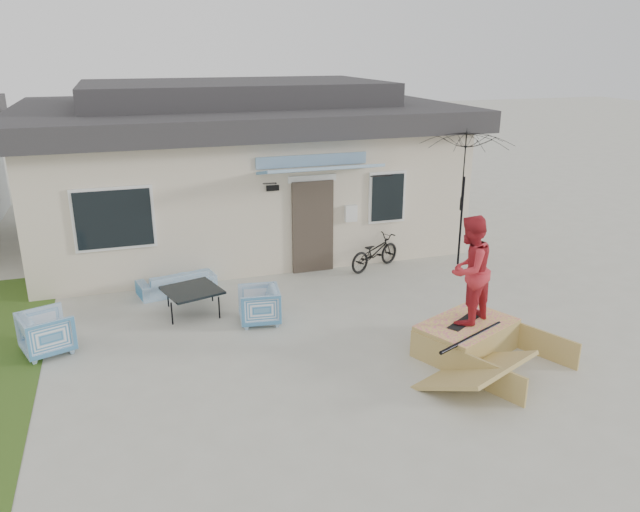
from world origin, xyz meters
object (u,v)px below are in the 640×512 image
object	(u,v)px
armchair_left	(46,331)
skateboard	(465,321)
skater	(469,268)
patio_umbrella	(463,192)
armchair_right	(259,304)
skate_ramp	(466,337)
coffee_table	(193,301)
loveseat	(176,278)
bicycle	(375,248)

from	to	relation	value
armchair_left	skateboard	distance (m)	6.99
armchair_left	skater	world-z (taller)	skater
patio_umbrella	armchair_right	bearing A→B (deg)	-161.81
skate_ramp	skater	distance (m)	1.23
coffee_table	skater	bearing A→B (deg)	-36.15
patio_umbrella	coffee_table	bearing A→B (deg)	-172.21
loveseat	bicycle	bearing A→B (deg)	169.00
loveseat	bicycle	distance (m)	4.51
coffee_table	patio_umbrella	xyz separation A→B (m)	(6.31, 0.86, 1.51)
armchair_left	bicycle	world-z (taller)	bicycle
coffee_table	bicycle	world-z (taller)	bicycle
skateboard	skater	xyz separation A→B (m)	(0.00, -0.00, 0.93)
bicycle	loveseat	bearing A→B (deg)	65.98
armchair_right	skateboard	world-z (taller)	armchair_right
loveseat	armchair_left	world-z (taller)	armchair_left
coffee_table	patio_umbrella	distance (m)	6.54
coffee_table	skateboard	size ratio (longest dim) A/B	1.15
skate_ramp	skateboard	distance (m)	0.30
patio_umbrella	skater	xyz separation A→B (m)	(-2.17, -3.89, -0.26)
bicycle	armchair_left	bearing A→B (deg)	82.40
armchair_right	patio_umbrella	size ratio (longest dim) A/B	0.34
bicycle	skate_ramp	xyz separation A→B (m)	(-0.15, -4.29, -0.22)
bicycle	patio_umbrella	bearing A→B (deg)	-124.87
loveseat	patio_umbrella	world-z (taller)	patio_umbrella
armchair_right	skate_ramp	xyz separation A→B (m)	(3.04, -2.23, -0.11)
coffee_table	patio_umbrella	world-z (taller)	patio_umbrella
loveseat	coffee_table	bearing A→B (deg)	87.74
skateboard	skater	size ratio (longest dim) A/B	0.47
skate_ramp	patio_umbrella	bearing A→B (deg)	37.43
armchair_right	skateboard	distance (m)	3.73
armchair_right	coffee_table	bearing A→B (deg)	-119.85
armchair_left	loveseat	bearing A→B (deg)	-68.27
armchair_right	skateboard	bearing A→B (deg)	61.24
armchair_right	skate_ramp	distance (m)	3.77
bicycle	skater	bearing A→B (deg)	152.90
coffee_table	loveseat	bearing A→B (deg)	99.51
loveseat	skater	size ratio (longest dim) A/B	0.87
loveseat	patio_umbrella	size ratio (longest dim) A/B	0.72
loveseat	armchair_left	bearing A→B (deg)	29.65
bicycle	armchair_right	bearing A→B (deg)	98.06
armchair_left	skateboard	world-z (taller)	armchair_left
bicycle	patio_umbrella	xyz separation A→B (m)	(2.00, -0.35, 1.27)
armchair_right	skater	distance (m)	3.89
armchair_right	skater	xyz separation A→B (m)	(3.02, -2.18, 1.11)
patio_umbrella	skate_ramp	bearing A→B (deg)	-118.63
skater	armchair_right	bearing A→B (deg)	-64.31
armchair_right	skate_ramp	bearing A→B (deg)	60.84
armchair_right	bicycle	size ratio (longest dim) A/B	0.50
skate_ramp	skater	xyz separation A→B (m)	(-0.02, 0.05, 1.23)
armchair_left	armchair_right	distance (m)	3.64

